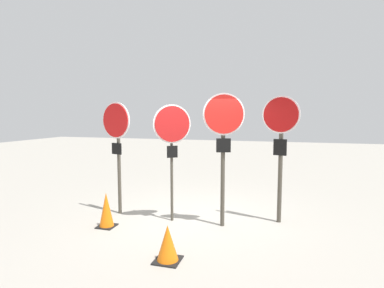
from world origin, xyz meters
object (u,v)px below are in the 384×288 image
at_px(traffic_cone_0, 168,243).
at_px(traffic_cone_1, 106,210).
at_px(stop_sign_0, 117,135).
at_px(stop_sign_3, 281,136).
at_px(stop_sign_1, 172,134).
at_px(stop_sign_2, 223,133).

distance_m(traffic_cone_0, traffic_cone_1, 1.92).
bearing_deg(stop_sign_0, stop_sign_3, 22.53).
xyz_separation_m(stop_sign_0, traffic_cone_0, (1.83, -1.73, -1.50)).
xyz_separation_m(stop_sign_1, traffic_cone_1, (-1.14, -0.66, -1.48)).
relative_size(stop_sign_3, traffic_cone_1, 3.76).
bearing_deg(traffic_cone_0, traffic_cone_1, 149.50).
bearing_deg(stop_sign_3, stop_sign_2, -139.10).
distance_m(stop_sign_0, traffic_cone_1, 1.63).
bearing_deg(stop_sign_1, traffic_cone_1, 175.21).
xyz_separation_m(traffic_cone_0, traffic_cone_1, (-1.65, 0.97, 0.06)).
bearing_deg(stop_sign_1, stop_sign_2, -35.08).
bearing_deg(traffic_cone_1, stop_sign_1, 29.96).
relative_size(stop_sign_1, stop_sign_2, 0.92).
distance_m(stop_sign_1, stop_sign_3, 2.17).
xyz_separation_m(stop_sign_0, stop_sign_2, (2.37, -0.11, 0.09)).
relative_size(stop_sign_0, stop_sign_2, 0.95).
height_order(stop_sign_0, stop_sign_3, stop_sign_3).
relative_size(stop_sign_2, stop_sign_3, 1.01).
relative_size(stop_sign_2, traffic_cone_1, 3.81).
xyz_separation_m(stop_sign_2, stop_sign_3, (1.06, 0.53, -0.08)).
xyz_separation_m(stop_sign_0, stop_sign_3, (3.43, 0.42, 0.01)).
distance_m(stop_sign_0, stop_sign_1, 1.32).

